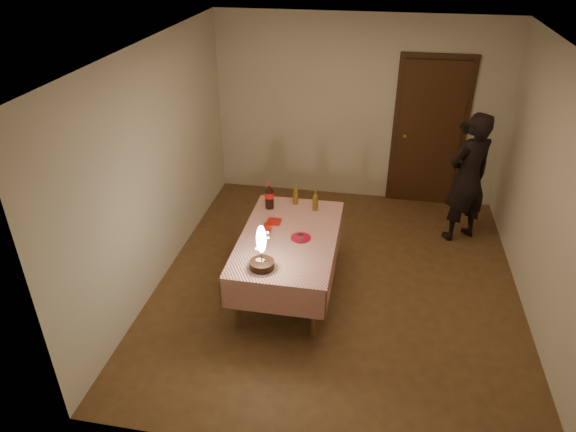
% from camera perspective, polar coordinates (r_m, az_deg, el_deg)
% --- Properties ---
extents(ground, '(4.00, 4.50, 0.01)m').
position_cam_1_polar(ground, '(5.93, 5.48, -7.39)').
color(ground, brown).
rests_on(ground, ground).
extents(room_shell, '(4.04, 4.54, 2.62)m').
position_cam_1_polar(room_shell, '(5.18, 6.82, 7.83)').
color(room_shell, beige).
rests_on(room_shell, ground).
extents(dining_table, '(1.02, 1.72, 0.68)m').
position_cam_1_polar(dining_table, '(5.51, 0.09, -3.04)').
color(dining_table, brown).
rests_on(dining_table, ground).
extents(birthday_cake, '(0.30, 0.30, 0.47)m').
position_cam_1_polar(birthday_cake, '(4.90, -2.93, -4.50)').
color(birthday_cake, white).
rests_on(birthday_cake, dining_table).
extents(red_plate, '(0.22, 0.22, 0.01)m').
position_cam_1_polar(red_plate, '(5.43, 1.45, -2.42)').
color(red_plate, red).
rests_on(red_plate, dining_table).
extents(red_cup, '(0.08, 0.08, 0.10)m').
position_cam_1_polar(red_cup, '(5.51, -2.28, -1.35)').
color(red_cup, '#A51A0B').
rests_on(red_cup, dining_table).
extents(clear_cup, '(0.07, 0.07, 0.09)m').
position_cam_1_polar(clear_cup, '(5.34, 1.41, -2.50)').
color(clear_cup, silver).
rests_on(clear_cup, dining_table).
extents(napkin_stack, '(0.15, 0.15, 0.02)m').
position_cam_1_polar(napkin_stack, '(5.70, -1.56, -0.63)').
color(napkin_stack, red).
rests_on(napkin_stack, dining_table).
extents(cola_bottle, '(0.10, 0.10, 0.32)m').
position_cam_1_polar(cola_bottle, '(5.93, -2.08, 2.21)').
color(cola_bottle, black).
rests_on(cola_bottle, dining_table).
extents(amber_bottle_left, '(0.06, 0.06, 0.25)m').
position_cam_1_polar(amber_bottle_left, '(6.03, 0.84, 2.39)').
color(amber_bottle_left, '#5E4110').
rests_on(amber_bottle_left, dining_table).
extents(amber_bottle_right, '(0.06, 0.06, 0.25)m').
position_cam_1_polar(amber_bottle_right, '(5.90, 3.05, 1.70)').
color(amber_bottle_right, '#5E4110').
rests_on(amber_bottle_right, dining_table).
extents(photographer, '(0.73, 0.67, 1.68)m').
position_cam_1_polar(photographer, '(6.70, 19.33, 3.99)').
color(photographer, black).
rests_on(photographer, ground).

